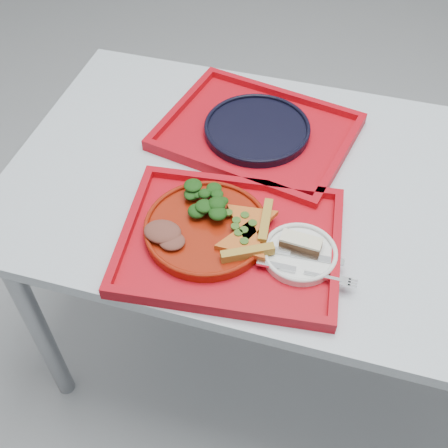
# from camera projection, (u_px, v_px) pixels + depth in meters

# --- Properties ---
(ground) EXTENTS (10.00, 10.00, 0.00)m
(ground) POSITION_uv_depth(u_px,v_px,m) (312.00, 355.00, 1.83)
(ground) COLOR #999BA2
(ground) RESTS_ON ground
(table) EXTENTS (1.60, 0.80, 0.75)m
(table) POSITION_uv_depth(u_px,v_px,m) (346.00, 218.00, 1.32)
(table) COLOR #B3BCC9
(table) RESTS_ON ground
(tray_main) EXTENTS (0.48, 0.40, 0.01)m
(tray_main) POSITION_uv_depth(u_px,v_px,m) (230.00, 243.00, 1.17)
(tray_main) COLOR #B50915
(tray_main) RESTS_ON table
(tray_far) EXTENTS (0.51, 0.43, 0.01)m
(tray_far) POSITION_uv_depth(u_px,v_px,m) (257.00, 134.00, 1.40)
(tray_far) COLOR #B50915
(tray_far) RESTS_ON table
(dinner_plate) EXTENTS (0.26, 0.26, 0.02)m
(dinner_plate) POSITION_uv_depth(u_px,v_px,m) (206.00, 230.00, 1.17)
(dinner_plate) COLOR maroon
(dinner_plate) RESTS_ON tray_main
(side_plate) EXTENTS (0.15, 0.15, 0.01)m
(side_plate) POSITION_uv_depth(u_px,v_px,m) (300.00, 255.00, 1.13)
(side_plate) COLOR white
(side_plate) RESTS_ON tray_main
(navy_plate) EXTENTS (0.26, 0.26, 0.02)m
(navy_plate) POSITION_uv_depth(u_px,v_px,m) (257.00, 130.00, 1.39)
(navy_plate) COLOR black
(navy_plate) RESTS_ON tray_far
(pizza_slice_a) EXTENTS (0.15, 0.16, 0.02)m
(pizza_slice_a) POSITION_uv_depth(u_px,v_px,m) (244.00, 241.00, 1.13)
(pizza_slice_a) COLOR orange
(pizza_slice_a) RESTS_ON dinner_plate
(pizza_slice_b) EXTENTS (0.14, 0.12, 0.02)m
(pizza_slice_b) POSITION_uv_depth(u_px,v_px,m) (250.00, 219.00, 1.17)
(pizza_slice_b) COLOR orange
(pizza_slice_b) RESTS_ON dinner_plate
(salad_heap) EXTENTS (0.09, 0.08, 0.04)m
(salad_heap) POSITION_uv_depth(u_px,v_px,m) (206.00, 198.00, 1.19)
(salad_heap) COLOR black
(salad_heap) RESTS_ON dinner_plate
(meat_portion) EXTENTS (0.08, 0.06, 0.02)m
(meat_portion) POSITION_uv_depth(u_px,v_px,m) (163.00, 232.00, 1.14)
(meat_portion) COLOR brown
(meat_portion) RESTS_ON dinner_plate
(dessert_bar) EXTENTS (0.08, 0.04, 0.02)m
(dessert_bar) POSITION_uv_depth(u_px,v_px,m) (301.00, 242.00, 1.13)
(dessert_bar) COLOR #492C18
(dessert_bar) RESTS_ON side_plate
(knife) EXTENTS (0.19, 0.03, 0.01)m
(knife) POSITION_uv_depth(u_px,v_px,m) (298.00, 254.00, 1.12)
(knife) COLOR silver
(knife) RESTS_ON side_plate
(fork) EXTENTS (0.19, 0.02, 0.01)m
(fork) POSITION_uv_depth(u_px,v_px,m) (303.00, 272.00, 1.09)
(fork) COLOR silver
(fork) RESTS_ON side_plate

